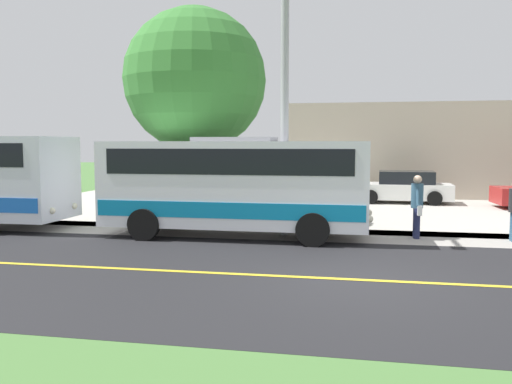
{
  "coord_description": "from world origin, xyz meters",
  "views": [
    {
      "loc": [
        10.64,
        -0.01,
        2.71
      ],
      "look_at": [
        -3.5,
        -2.73,
        1.4
      ],
      "focal_mm": 37.63,
      "sensor_mm": 36.0,
      "label": 1
    }
  ],
  "objects_px": {
    "parked_car_near": "(403,188)",
    "street_light_pole": "(284,94)",
    "pedestrian_waiting": "(417,204)",
    "shuttle_bus_front": "(235,182)",
    "commercial_building": "(439,149)",
    "tree_curbside": "(195,80)"
  },
  "relations": [
    {
      "from": "tree_curbside",
      "to": "commercial_building",
      "type": "relative_size",
      "value": 0.45
    },
    {
      "from": "pedestrian_waiting",
      "to": "shuttle_bus_front",
      "type": "bearing_deg",
      "value": -82.75
    },
    {
      "from": "parked_car_near",
      "to": "street_light_pole",
      "type": "bearing_deg",
      "value": -23.22
    },
    {
      "from": "shuttle_bus_front",
      "to": "pedestrian_waiting",
      "type": "xyz_separation_m",
      "value": [
        -0.66,
        5.17,
        -0.61
      ]
    },
    {
      "from": "commercial_building",
      "to": "shuttle_bus_front",
      "type": "bearing_deg",
      "value": -25.29
    },
    {
      "from": "shuttle_bus_front",
      "to": "commercial_building",
      "type": "height_order",
      "value": "commercial_building"
    },
    {
      "from": "pedestrian_waiting",
      "to": "tree_curbside",
      "type": "xyz_separation_m",
      "value": [
        -2.27,
        -7.26,
        3.91
      ]
    },
    {
      "from": "parked_car_near",
      "to": "shuttle_bus_front",
      "type": "bearing_deg",
      "value": -28.7
    },
    {
      "from": "parked_car_near",
      "to": "tree_curbside",
      "type": "bearing_deg",
      "value": -46.84
    },
    {
      "from": "shuttle_bus_front",
      "to": "parked_car_near",
      "type": "relative_size",
      "value": 1.73
    },
    {
      "from": "tree_curbside",
      "to": "shuttle_bus_front",
      "type": "bearing_deg",
      "value": 35.65
    },
    {
      "from": "street_light_pole",
      "to": "parked_car_near",
      "type": "distance_m",
      "value": 11.06
    },
    {
      "from": "tree_curbside",
      "to": "commercial_building",
      "type": "xyz_separation_m",
      "value": [
        -14.0,
        10.09,
        -2.53
      ]
    },
    {
      "from": "pedestrian_waiting",
      "to": "commercial_building",
      "type": "relative_size",
      "value": 0.11
    },
    {
      "from": "tree_curbside",
      "to": "parked_car_near",
      "type": "bearing_deg",
      "value": 133.16
    },
    {
      "from": "parked_car_near",
      "to": "pedestrian_waiting",
      "type": "bearing_deg",
      "value": -2.05
    },
    {
      "from": "parked_car_near",
      "to": "commercial_building",
      "type": "bearing_deg",
      "value": 160.07
    },
    {
      "from": "pedestrian_waiting",
      "to": "street_light_pole",
      "type": "bearing_deg",
      "value": -86.04
    },
    {
      "from": "street_light_pole",
      "to": "commercial_building",
      "type": "xyz_separation_m",
      "value": [
        -16.53,
        6.64,
        -1.78
      ]
    },
    {
      "from": "pedestrian_waiting",
      "to": "parked_car_near",
      "type": "xyz_separation_m",
      "value": [
        -9.39,
        0.34,
        -0.29
      ]
    },
    {
      "from": "parked_car_near",
      "to": "commercial_building",
      "type": "xyz_separation_m",
      "value": [
        -6.87,
        2.49,
        1.67
      ]
    },
    {
      "from": "street_light_pole",
      "to": "parked_car_near",
      "type": "relative_size",
      "value": 1.67
    }
  ]
}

